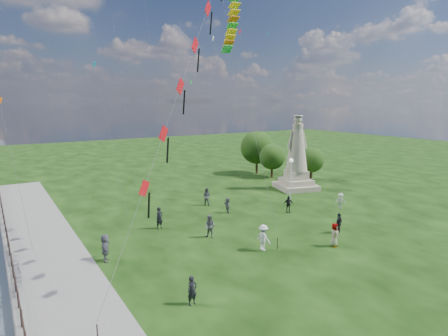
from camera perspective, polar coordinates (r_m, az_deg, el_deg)
ground at (r=61.05m, az=30.31°, el=-1.74°), size 106.50×160.00×0.60m
waterfront at (r=28.22m, az=-27.24°, el=-13.68°), size 200.00×200.00×1.51m
statue at (r=46.98m, az=11.01°, el=0.95°), size 5.54×5.54×9.12m
lamppost at (r=40.50m, az=10.17°, el=-0.42°), size 0.45×0.45×4.83m
tree_row at (r=54.92m, az=7.13°, el=2.43°), size 7.83×11.84×6.43m
person_0 at (r=21.12m, az=-4.86°, el=-18.11°), size 0.63×0.46×1.63m
person_1 at (r=30.21m, az=-2.15°, el=-8.92°), size 0.97×1.07×1.87m
person_2 at (r=27.93m, az=6.02°, el=-10.52°), size 0.87×1.36×1.94m
person_3 at (r=32.68m, az=17.10°, el=-8.02°), size 1.12×0.79×1.72m
person_4 at (r=29.70m, az=16.49°, el=-9.74°), size 1.02×0.81×1.82m
person_5 at (r=27.27m, az=-17.64°, el=-11.48°), size 1.28×1.94×1.93m
person_6 at (r=32.73m, az=-9.80°, el=-7.51°), size 0.79×0.61×1.92m
person_7 at (r=39.41m, az=-2.69°, el=-4.36°), size 1.01×1.06×1.87m
person_8 at (r=40.09m, az=17.34°, el=-4.77°), size 1.15×1.03×1.60m
person_9 at (r=37.42m, az=9.77°, el=-5.46°), size 1.09×0.83×1.66m
person_11 at (r=36.73m, az=0.52°, el=-5.70°), size 1.00×1.55×1.54m
red_kite_train at (r=24.30m, az=-5.69°, el=14.37°), size 12.56×9.35×20.32m
small_kites at (r=44.43m, az=-7.43°, el=15.05°), size 32.30×17.01×27.15m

